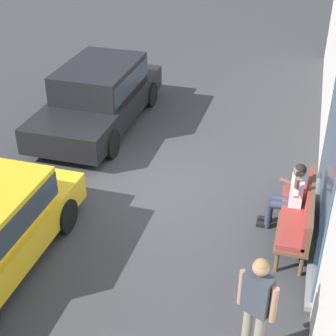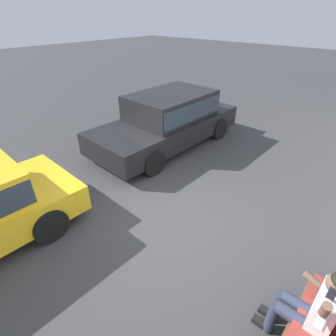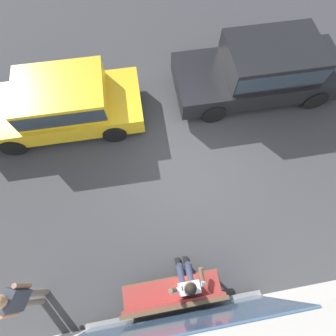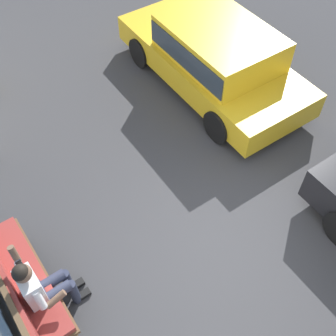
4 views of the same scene
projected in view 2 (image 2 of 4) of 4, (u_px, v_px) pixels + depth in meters
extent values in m
plane|color=#38383A|center=(165.00, 219.00, 5.09)|extent=(60.00, 60.00, 0.00)
cylinder|color=brown|center=(310.00, 295.00, 3.51)|extent=(0.07, 0.07, 0.41)
cylinder|color=#2D3347|center=(294.00, 318.00, 2.94)|extent=(0.15, 0.42, 0.15)
cylinder|color=#2D3347|center=(271.00, 318.00, 3.19)|extent=(0.12, 0.12, 0.52)
cube|color=black|center=(262.00, 324.00, 3.36)|extent=(0.10, 0.24, 0.07)
cylinder|color=#2D3347|center=(300.00, 306.00, 3.05)|extent=(0.15, 0.42, 0.15)
cylinder|color=#2D3347|center=(277.00, 307.00, 3.31)|extent=(0.12, 0.12, 0.52)
cube|color=black|center=(268.00, 313.00, 3.47)|extent=(0.10, 0.24, 0.07)
cube|color=#2D3347|center=(317.00, 324.00, 2.88)|extent=(0.34, 0.24, 0.14)
cube|color=silver|center=(325.00, 310.00, 2.73)|extent=(0.38, 0.22, 0.56)
cylinder|color=silver|center=(332.00, 286.00, 2.84)|extent=(0.20, 0.10, 0.28)
cylinder|color=brown|center=(315.00, 282.00, 3.02)|extent=(0.08, 0.27, 0.17)
cylinder|color=silver|center=(323.00, 317.00, 2.48)|extent=(0.25, 0.10, 0.22)
cylinder|color=brown|center=(325.00, 310.00, 2.35)|extent=(0.16, 0.08, 0.25)
cube|color=#232328|center=(332.00, 294.00, 2.44)|extent=(0.02, 0.07, 0.15)
cube|color=black|center=(167.00, 128.00, 7.60)|extent=(4.64, 1.92, 0.59)
cube|color=black|center=(171.00, 105.00, 7.39)|extent=(2.42, 1.67, 0.68)
cube|color=#28333D|center=(171.00, 105.00, 7.39)|extent=(2.37, 1.70, 0.48)
cylinder|color=black|center=(153.00, 163.00, 6.30)|extent=(0.66, 0.19, 0.65)
cylinder|color=black|center=(109.00, 141.00, 7.32)|extent=(0.66, 0.19, 0.65)
cylinder|color=black|center=(219.00, 129.00, 8.10)|extent=(0.66, 0.19, 0.65)
cylinder|color=black|center=(176.00, 115.00, 9.13)|extent=(0.66, 0.19, 0.65)
cylinder|color=black|center=(50.00, 225.00, 4.49)|extent=(0.62, 0.19, 0.62)
cylinder|color=black|center=(12.00, 186.00, 5.49)|extent=(0.62, 0.19, 0.62)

